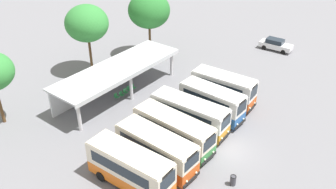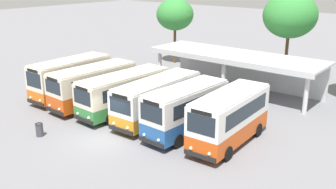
{
  "view_description": "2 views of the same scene",
  "coord_description": "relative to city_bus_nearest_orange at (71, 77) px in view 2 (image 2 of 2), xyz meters",
  "views": [
    {
      "loc": [
        -23.27,
        -10.93,
        20.91
      ],
      "look_at": [
        1.65,
        8.39,
        2.01
      ],
      "focal_mm": 38.16,
      "sensor_mm": 36.0,
      "label": 1
    },
    {
      "loc": [
        17.71,
        -14.82,
        10.44
      ],
      "look_at": [
        1.31,
        5.14,
        2.07
      ],
      "focal_mm": 40.77,
      "sensor_mm": 36.0,
      "label": 2
    }
  ],
  "objects": [
    {
      "name": "city_bus_nearest_orange",
      "position": [
        0.0,
        0.0,
        0.0
      ],
      "size": [
        2.58,
        7.43,
        3.35
      ],
      "color": "black",
      "rests_on": "ground"
    },
    {
      "name": "city_bus_fifth_blue",
      "position": [
        12.18,
        0.11,
        -0.05
      ],
      "size": [
        2.44,
        6.91,
        3.26
      ],
      "color": "black",
      "rests_on": "ground"
    },
    {
      "name": "litter_bin_apron",
      "position": [
        4.97,
        -6.42,
        -1.39
      ],
      "size": [
        0.49,
        0.49,
        0.9
      ],
      "color": "#3F3F47",
      "rests_on": "ground"
    },
    {
      "name": "city_bus_fourth_amber",
      "position": [
        9.14,
        0.74,
        -0.14
      ],
      "size": [
        2.6,
        7.98,
        3.07
      ],
      "color": "black",
      "rests_on": "ground"
    },
    {
      "name": "city_bus_middle_cream",
      "position": [
        6.09,
        0.38,
        -0.16
      ],
      "size": [
        2.61,
        8.02,
        3.04
      ],
      "color": "black",
      "rests_on": "ground"
    },
    {
      "name": "waiting_chair_middle_seat",
      "position": [
        9.74,
        9.96,
        -1.33
      ],
      "size": [
        0.45,
        0.45,
        0.86
      ],
      "color": "slate",
      "rests_on": "ground"
    },
    {
      "name": "city_bus_second_in_row",
      "position": [
        3.04,
        -0.13,
        -0.07
      ],
      "size": [
        2.6,
        7.52,
        3.2
      ],
      "color": "black",
      "rests_on": "ground"
    },
    {
      "name": "ground_plane",
      "position": [
        8.6,
        -4.17,
        -1.85
      ],
      "size": [
        180.0,
        180.0,
        0.0
      ],
      "primitive_type": "plane",
      "color": "slate"
    },
    {
      "name": "waiting_chair_fourth_seat",
      "position": [
        10.41,
        10.05,
        -1.33
      ],
      "size": [
        0.45,
        0.45,
        0.86
      ],
      "color": "slate",
      "rests_on": "ground"
    },
    {
      "name": "roadside_tree_west_of_canopy",
      "position": [
        -1.45,
        16.07,
        3.82
      ],
      "size": [
        4.3,
        4.3,
        7.52
      ],
      "color": "brown",
      "rests_on": "ground"
    },
    {
      "name": "waiting_chair_fifth_seat",
      "position": [
        11.07,
        9.95,
        -1.33
      ],
      "size": [
        0.45,
        0.45,
        0.86
      ],
      "color": "slate",
      "rests_on": "ground"
    },
    {
      "name": "city_bus_far_end_green",
      "position": [
        15.23,
        0.55,
        -0.0
      ],
      "size": [
        2.59,
        7.08,
        3.35
      ],
      "color": "black",
      "rests_on": "ground"
    },
    {
      "name": "waiting_chair_end_by_column",
      "position": [
        8.41,
        10.03,
        -1.33
      ],
      "size": [
        0.45,
        0.45,
        0.86
      ],
      "color": "slate",
      "rests_on": "ground"
    },
    {
      "name": "roadside_tree_behind_canopy",
      "position": [
        11.64,
        17.55,
        4.5
      ],
      "size": [
        5.22,
        5.22,
        8.58
      ],
      "color": "brown",
      "rests_on": "ground"
    },
    {
      "name": "waiting_chair_second_from_end",
      "position": [
        9.08,
        9.9,
        -1.33
      ],
      "size": [
        0.45,
        0.45,
        0.86
      ],
      "color": "slate",
      "rests_on": "ground"
    },
    {
      "name": "terminal_canopy",
      "position": [
        9.67,
        11.38,
        0.75
      ],
      "size": [
        15.9,
        4.83,
        3.4
      ],
      "color": "silver",
      "rests_on": "ground"
    }
  ]
}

